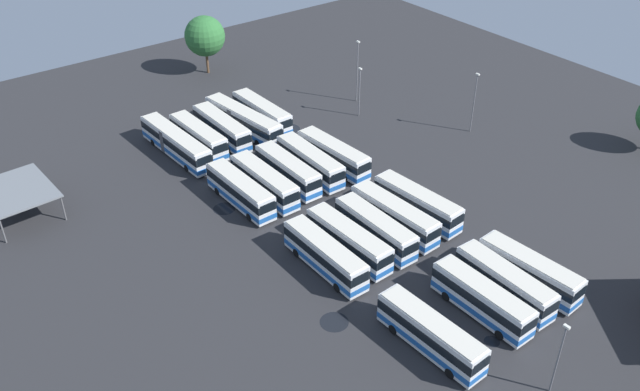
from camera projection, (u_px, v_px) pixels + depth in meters
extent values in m
plane|color=#28282B|center=(328.00, 212.00, 80.55)|extent=(124.61, 124.61, 0.00)
cube|color=silver|center=(176.00, 143.00, 90.60)|extent=(14.56, 3.14, 3.11)
cube|color=beige|center=(174.00, 133.00, 89.71)|extent=(13.97, 2.92, 0.14)
cube|color=black|center=(175.00, 140.00, 90.33)|extent=(14.63, 3.18, 1.00)
cube|color=#1E56A8|center=(177.00, 149.00, 91.08)|extent=(14.63, 3.18, 0.62)
cube|color=black|center=(204.00, 161.00, 85.64)|extent=(0.15, 2.02, 1.15)
cube|color=#47474C|center=(170.00, 139.00, 91.62)|extent=(1.02, 2.56, 2.99)
cylinder|color=black|center=(202.00, 162.00, 89.09)|extent=(1.01, 0.35, 1.00)
cylinder|color=black|center=(187.00, 168.00, 87.87)|extent=(1.01, 0.35, 1.00)
cylinder|color=black|center=(168.00, 137.00, 94.83)|extent=(1.01, 0.35, 1.00)
cylinder|color=black|center=(153.00, 142.00, 93.61)|extent=(1.01, 0.35, 1.00)
cube|color=silver|center=(199.00, 137.00, 92.15)|extent=(11.20, 2.86, 3.11)
cube|color=beige|center=(197.00, 126.00, 91.26)|extent=(10.75, 2.65, 0.14)
cube|color=black|center=(198.00, 133.00, 91.88)|extent=(11.26, 2.90, 1.00)
cube|color=#1E56A8|center=(199.00, 142.00, 92.63)|extent=(11.26, 2.90, 0.62)
cube|color=black|center=(220.00, 149.00, 88.23)|extent=(0.13, 2.03, 1.15)
cylinder|color=black|center=(220.00, 153.00, 91.27)|extent=(1.01, 0.34, 1.00)
cylinder|color=black|center=(206.00, 158.00, 90.07)|extent=(1.01, 0.34, 1.00)
cylinder|color=black|center=(194.00, 134.00, 95.72)|extent=(1.01, 0.34, 1.00)
cylinder|color=black|center=(180.00, 139.00, 94.52)|extent=(1.01, 0.34, 1.00)
cube|color=silver|center=(222.00, 128.00, 94.24)|extent=(11.62, 2.53, 3.11)
cube|color=beige|center=(221.00, 118.00, 93.34)|extent=(11.15, 2.33, 0.14)
cube|color=black|center=(222.00, 125.00, 93.96)|extent=(11.68, 2.57, 1.00)
cube|color=#1E56A8|center=(222.00, 134.00, 94.72)|extent=(11.68, 2.57, 0.62)
cube|color=black|center=(244.00, 140.00, 90.06)|extent=(0.07, 2.02, 1.15)
cylinder|color=black|center=(243.00, 144.00, 93.18)|extent=(1.00, 0.31, 1.00)
cylinder|color=black|center=(229.00, 149.00, 92.03)|extent=(1.00, 0.31, 1.00)
cylinder|color=black|center=(217.00, 125.00, 97.94)|extent=(1.00, 0.31, 1.00)
cylinder|color=black|center=(203.00, 130.00, 96.78)|extent=(1.00, 0.31, 1.00)
cube|color=silver|center=(243.00, 121.00, 96.11)|extent=(14.65, 4.06, 3.11)
cube|color=beige|center=(243.00, 110.00, 95.22)|extent=(14.05, 3.80, 0.14)
cube|color=black|center=(243.00, 118.00, 95.84)|extent=(14.72, 4.10, 1.00)
cube|color=#1E56A8|center=(244.00, 126.00, 96.59)|extent=(14.72, 4.10, 0.62)
cube|color=black|center=(276.00, 135.00, 91.41)|extent=(0.28, 2.02, 1.15)
cube|color=#47474C|center=(236.00, 117.00, 97.07)|extent=(1.17, 2.60, 2.99)
cylinder|color=black|center=(270.00, 137.00, 94.81)|extent=(1.03, 0.41, 1.00)
cylinder|color=black|center=(258.00, 143.00, 93.50)|extent=(1.03, 0.41, 1.00)
cylinder|color=black|center=(231.00, 116.00, 100.22)|extent=(1.03, 0.41, 1.00)
cylinder|color=black|center=(219.00, 121.00, 98.91)|extent=(1.03, 0.41, 1.00)
cube|color=silver|center=(262.00, 113.00, 98.08)|extent=(11.74, 2.64, 3.11)
cube|color=beige|center=(261.00, 103.00, 97.19)|extent=(11.27, 2.44, 0.14)
cube|color=black|center=(262.00, 110.00, 97.81)|extent=(11.80, 2.68, 1.00)
cube|color=#1E56A8|center=(262.00, 119.00, 98.56)|extent=(11.80, 2.68, 0.62)
cube|color=black|center=(286.00, 124.00, 93.90)|extent=(0.09, 2.03, 1.15)
cylinder|color=black|center=(283.00, 129.00, 97.03)|extent=(1.00, 0.31, 1.00)
cylinder|color=black|center=(270.00, 133.00, 95.86)|extent=(1.00, 0.31, 1.00)
cylinder|color=black|center=(255.00, 111.00, 101.80)|extent=(1.00, 0.31, 1.00)
cylinder|color=black|center=(242.00, 115.00, 100.63)|extent=(1.00, 0.31, 1.00)
cube|color=silver|center=(240.00, 191.00, 80.89)|extent=(11.41, 2.71, 3.11)
cube|color=beige|center=(240.00, 179.00, 80.00)|extent=(10.95, 2.51, 0.14)
cube|color=black|center=(240.00, 187.00, 80.62)|extent=(11.46, 2.75, 1.00)
cube|color=#1E56A8|center=(241.00, 197.00, 81.37)|extent=(11.46, 2.75, 0.62)
cube|color=black|center=(268.00, 208.00, 76.85)|extent=(0.10, 2.03, 1.15)
cylinder|color=black|center=(266.00, 210.00, 79.93)|extent=(1.01, 0.32, 1.00)
cylinder|color=black|center=(250.00, 217.00, 78.75)|extent=(1.01, 0.32, 1.00)
cylinder|color=black|center=(233.00, 185.00, 84.53)|extent=(1.01, 0.32, 1.00)
cylinder|color=black|center=(218.00, 191.00, 83.35)|extent=(1.01, 0.32, 1.00)
cube|color=silver|center=(264.00, 182.00, 82.57)|extent=(11.36, 2.60, 3.11)
cube|color=beige|center=(264.00, 170.00, 81.68)|extent=(10.90, 2.40, 0.14)
cube|color=black|center=(264.00, 178.00, 82.30)|extent=(11.41, 2.64, 1.00)
cube|color=#1E56A8|center=(265.00, 188.00, 83.05)|extent=(11.41, 2.64, 0.62)
cube|color=black|center=(292.00, 198.00, 78.51)|extent=(0.08, 2.02, 1.15)
cylinder|color=black|center=(289.00, 201.00, 81.59)|extent=(1.00, 0.31, 1.00)
cylinder|color=black|center=(274.00, 207.00, 80.43)|extent=(1.00, 0.31, 1.00)
cylinder|color=black|center=(257.00, 176.00, 86.21)|extent=(1.00, 0.31, 1.00)
cylinder|color=black|center=(242.00, 182.00, 85.05)|extent=(1.00, 0.31, 1.00)
cube|color=silver|center=(288.00, 171.00, 84.74)|extent=(10.93, 2.51, 3.11)
cube|color=beige|center=(288.00, 160.00, 83.85)|extent=(10.49, 2.31, 0.14)
cube|color=black|center=(288.00, 167.00, 84.47)|extent=(10.98, 2.54, 1.00)
cube|color=#1E56A8|center=(288.00, 177.00, 85.22)|extent=(10.98, 2.54, 0.62)
cube|color=black|center=(314.00, 185.00, 80.79)|extent=(0.07, 2.02, 1.15)
cylinder|color=black|center=(312.00, 189.00, 83.83)|extent=(1.00, 0.30, 1.00)
cylinder|color=black|center=(297.00, 195.00, 82.67)|extent=(1.00, 0.30, 1.00)
cylinder|color=black|center=(280.00, 166.00, 88.31)|extent=(1.00, 0.30, 1.00)
cylinder|color=black|center=(266.00, 172.00, 87.16)|extent=(1.00, 0.30, 1.00)
cube|color=silver|center=(310.00, 162.00, 86.56)|extent=(11.59, 2.67, 3.11)
cube|color=beige|center=(310.00, 151.00, 85.67)|extent=(11.12, 2.46, 0.14)
cube|color=black|center=(310.00, 159.00, 86.29)|extent=(11.64, 2.70, 1.00)
cube|color=#1E56A8|center=(310.00, 168.00, 87.04)|extent=(11.64, 2.70, 0.62)
cube|color=black|center=(338.00, 177.00, 82.34)|extent=(0.09, 2.03, 1.15)
cylinder|color=black|center=(334.00, 180.00, 85.46)|extent=(1.00, 0.32, 1.00)
cylinder|color=black|center=(319.00, 186.00, 84.34)|extent=(1.00, 0.32, 1.00)
cylinder|color=black|center=(301.00, 157.00, 90.28)|extent=(1.00, 0.32, 1.00)
cylinder|color=black|center=(287.00, 162.00, 89.15)|extent=(1.00, 0.32, 1.00)
cube|color=silver|center=(333.00, 155.00, 88.08)|extent=(11.66, 3.15, 3.11)
cube|color=beige|center=(333.00, 144.00, 87.19)|extent=(11.19, 2.93, 0.14)
cube|color=black|center=(333.00, 151.00, 87.81)|extent=(11.72, 3.19, 1.00)
cube|color=#1E56A8|center=(333.00, 161.00, 88.56)|extent=(11.72, 3.19, 0.62)
cube|color=black|center=(364.00, 168.00, 84.10)|extent=(0.18, 2.02, 1.15)
cylinder|color=black|center=(358.00, 172.00, 87.19)|extent=(1.02, 0.36, 1.00)
cylinder|color=black|center=(345.00, 178.00, 85.95)|extent=(1.02, 0.36, 1.00)
cylinder|color=black|center=(322.00, 151.00, 91.71)|extent=(1.02, 0.36, 1.00)
cylinder|color=black|center=(309.00, 156.00, 90.47)|extent=(1.02, 0.36, 1.00)
cube|color=silver|center=(325.00, 255.00, 70.66)|extent=(11.36, 2.48, 3.11)
cube|color=beige|center=(325.00, 243.00, 69.76)|extent=(10.91, 2.28, 0.14)
cube|color=black|center=(325.00, 251.00, 70.39)|extent=(11.42, 2.52, 1.00)
cube|color=#1E56A8|center=(325.00, 262.00, 71.14)|extent=(11.42, 2.52, 0.62)
cube|color=black|center=(361.00, 279.00, 66.55)|extent=(0.06, 2.02, 1.15)
cylinder|color=black|center=(355.00, 278.00, 69.64)|extent=(1.00, 0.30, 1.00)
cylinder|color=black|center=(337.00, 287.00, 68.49)|extent=(1.00, 0.30, 1.00)
cylinder|color=black|center=(314.00, 245.00, 74.32)|extent=(1.00, 0.30, 1.00)
cylinder|color=black|center=(297.00, 253.00, 73.17)|extent=(1.00, 0.30, 1.00)
cube|color=silver|center=(349.00, 240.00, 72.77)|extent=(11.38, 2.88, 3.11)
cube|color=beige|center=(349.00, 228.00, 71.88)|extent=(10.92, 2.67, 0.14)
cube|color=black|center=(349.00, 237.00, 72.50)|extent=(11.44, 2.92, 1.00)
cube|color=#1E56A8|center=(348.00, 247.00, 73.25)|extent=(11.44, 2.92, 0.62)
cube|color=black|center=(386.00, 262.00, 68.79)|extent=(0.13, 2.03, 1.15)
cylinder|color=black|center=(378.00, 262.00, 71.86)|extent=(1.01, 0.34, 1.00)
cylinder|color=black|center=(362.00, 271.00, 70.66)|extent=(1.01, 0.34, 1.00)
cylinder|color=black|center=(335.00, 232.00, 76.38)|extent=(1.01, 0.34, 1.00)
cylinder|color=black|center=(320.00, 239.00, 75.18)|extent=(1.01, 0.34, 1.00)
cube|color=silver|center=(375.00, 229.00, 74.52)|extent=(11.04, 2.48, 3.11)
cube|color=beige|center=(376.00, 217.00, 73.62)|extent=(10.60, 2.28, 0.14)
cube|color=black|center=(376.00, 225.00, 74.24)|extent=(11.10, 2.52, 1.00)
cube|color=#1E56A8|center=(375.00, 235.00, 75.00)|extent=(11.10, 2.52, 0.62)
cube|color=black|center=(411.00, 249.00, 70.52)|extent=(0.06, 2.02, 1.15)
cylinder|color=black|center=(404.00, 250.00, 73.57)|extent=(1.00, 0.30, 1.00)
cylinder|color=black|center=(388.00, 258.00, 72.42)|extent=(1.00, 0.30, 1.00)
cylinder|color=black|center=(363.00, 221.00, 78.11)|extent=(1.00, 0.30, 1.00)
cylinder|color=black|center=(347.00, 228.00, 76.96)|extent=(1.00, 0.30, 1.00)
cube|color=silver|center=(394.00, 216.00, 76.63)|extent=(11.85, 3.07, 3.11)
cube|color=beige|center=(395.00, 204.00, 75.73)|extent=(11.37, 2.85, 0.14)
cube|color=black|center=(394.00, 212.00, 76.36)|extent=(11.91, 3.11, 1.00)
cube|color=#1E56A8|center=(394.00, 222.00, 77.11)|extent=(11.91, 3.11, 0.62)
cube|color=black|center=(434.00, 235.00, 72.56)|extent=(0.16, 2.02, 1.15)
cylinder|color=black|center=(424.00, 236.00, 75.67)|extent=(1.01, 0.35, 1.00)
cylinder|color=black|center=(410.00, 244.00, 74.45)|extent=(1.01, 0.35, 1.00)
cylinder|color=black|center=(378.00, 208.00, 80.31)|extent=(1.01, 0.35, 1.00)
cylinder|color=black|center=(364.00, 215.00, 79.08)|extent=(1.01, 0.35, 1.00)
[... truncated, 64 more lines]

